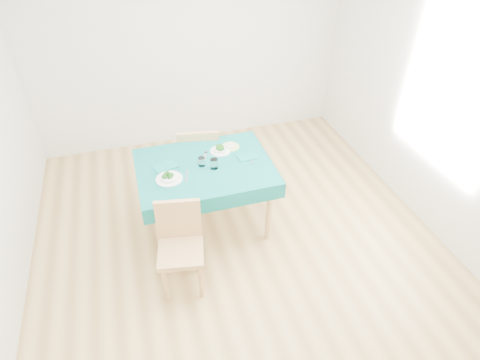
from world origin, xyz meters
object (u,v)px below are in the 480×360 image
object	(u,v)px
side_plate	(230,147)
table	(207,196)
chair_near	(180,247)
bowl_far	(220,149)
chair_far	(199,146)
bowl_near	(169,176)

from	to	relation	value
side_plate	table	bearing A→B (deg)	-142.60
chair_near	bowl_far	distance (m)	1.14
table	chair_near	xyz separation A→B (m)	(-0.39, -0.72, 0.10)
chair_near	chair_far	distance (m)	1.47
table	chair_far	size ratio (longest dim) A/B	1.16
bowl_far	side_plate	world-z (taller)	bowl_far
table	side_plate	distance (m)	0.56
bowl_far	side_plate	bearing A→B (deg)	23.55
chair_far	bowl_far	bearing A→B (deg)	115.91
chair_near	bowl_far	bearing A→B (deg)	67.60
table	side_plate	world-z (taller)	side_plate
bowl_near	side_plate	xyz separation A→B (m)	(0.69, 0.37, -0.03)
side_plate	bowl_far	bearing A→B (deg)	-156.45
table	bowl_far	bearing A→B (deg)	43.75
chair_near	bowl_far	size ratio (longest dim) A/B	4.68
bowl_near	side_plate	distance (m)	0.78
bowl_near	chair_near	bearing A→B (deg)	-92.75
side_plate	bowl_near	bearing A→B (deg)	-151.59
chair_near	bowl_near	world-z (taller)	chair_near
bowl_near	bowl_far	xyz separation A→B (m)	(0.56, 0.32, -0.01)
chair_far	bowl_near	bearing A→B (deg)	71.62
chair_far	bowl_near	distance (m)	0.93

